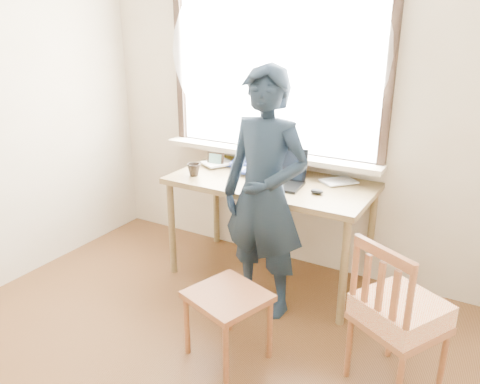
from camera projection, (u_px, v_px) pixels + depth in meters
The scene contains 13 objects.
room_shell at pixel (131, 91), 2.03m from camera, with size 3.52×4.02×2.61m.
desk at pixel (270, 191), 3.51m from camera, with size 1.51×0.75×0.81m.
laptop at pixel (279, 176), 3.40m from camera, with size 0.39×0.33×0.25m.
mug_white at pixel (270, 167), 3.66m from camera, with size 0.11×0.11×0.09m, color white.
mug_dark at pixel (194, 170), 3.57m from camera, with size 0.10×0.10×0.09m, color black.
mouse at pixel (317, 191), 3.20m from camera, with size 0.09×0.06×0.03m, color black.
desk_clutter at pixel (258, 166), 3.74m from camera, with size 0.89×0.48×0.06m.
book_a at pixel (244, 166), 3.80m from camera, with size 0.20×0.27×0.03m, color white.
book_b at pixel (332, 178), 3.50m from camera, with size 0.17×0.24×0.02m, color white.
picture_frame at pixel (216, 160), 3.80m from camera, with size 0.14×0.03×0.11m.
work_chair at pixel (228, 303), 2.74m from camera, with size 0.52×0.51×0.43m.
side_chair at pixel (398, 313), 2.47m from camera, with size 0.55×0.55×0.89m.
person at pixel (265, 195), 3.08m from camera, with size 0.62×0.40×1.69m, color #14202F.
Camera 1 is at (1.42, -1.34, 1.91)m, focal length 35.00 mm.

